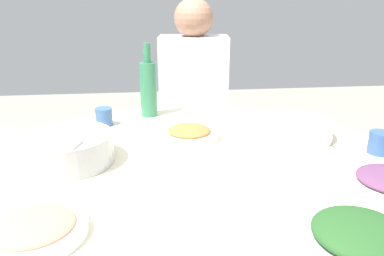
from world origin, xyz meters
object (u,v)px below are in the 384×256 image
(stool_for_diner_left, at_px, (193,184))
(soup_bowl, at_px, (292,129))
(dish_greens, at_px, (361,237))
(diner_left, at_px, (193,89))
(rice_bowl, at_px, (67,148))
(tea_cup_far, at_px, (380,143))
(green_bottle, at_px, (148,87))
(tea_cup_side, at_px, (104,117))
(dish_shrimp, at_px, (35,229))
(dish_tofu_braise, at_px, (189,133))
(tea_cup_near, at_px, (12,138))

(stool_for_diner_left, bearing_deg, soup_bowl, -69.23)
(dish_greens, relative_size, stool_for_diner_left, 0.52)
(stool_for_diner_left, distance_m, diner_left, 0.55)
(rice_bowl, height_order, tea_cup_far, rice_bowl)
(rice_bowl, bearing_deg, green_bottle, 61.59)
(diner_left, bearing_deg, tea_cup_side, -128.63)
(rice_bowl, height_order, soup_bowl, rice_bowl)
(dish_greens, relative_size, diner_left, 0.31)
(dish_shrimp, bearing_deg, soup_bowl, 34.20)
(dish_greens, distance_m, tea_cup_side, 0.98)
(rice_bowl, distance_m, diner_left, 0.94)
(soup_bowl, relative_size, green_bottle, 0.92)
(dish_greens, bearing_deg, dish_tofu_braise, 112.88)
(rice_bowl, height_order, tea_cup_side, rice_bowl)
(rice_bowl, bearing_deg, tea_cup_side, 78.51)
(rice_bowl, relative_size, diner_left, 0.35)
(tea_cup_near, relative_size, tea_cup_side, 0.95)
(green_bottle, distance_m, stool_for_diner_left, 0.79)
(dish_shrimp, xyz_separation_m, green_bottle, (0.23, 0.79, 0.10))
(diner_left, bearing_deg, stool_for_diner_left, 0.00)
(rice_bowl, relative_size, stool_for_diner_left, 0.57)
(soup_bowl, bearing_deg, tea_cup_side, 163.28)
(dish_greens, xyz_separation_m, diner_left, (-0.18, 1.29, -0.01))
(tea_cup_far, height_order, tea_cup_side, tea_cup_far)
(dish_greens, distance_m, dish_shrimp, 0.64)
(dish_greens, distance_m, tea_cup_near, 1.03)
(dish_shrimp, bearing_deg, stool_for_diner_left, 68.82)
(rice_bowl, height_order, dish_greens, rice_bowl)
(soup_bowl, distance_m, diner_left, 0.74)
(dish_greens, relative_size, green_bottle, 0.82)
(soup_bowl, xyz_separation_m, tea_cup_near, (-0.92, 0.01, 0.00))
(tea_cup_side, bearing_deg, dish_shrimp, -95.20)
(rice_bowl, xyz_separation_m, tea_cup_side, (0.07, 0.33, -0.01))
(dish_tofu_braise, bearing_deg, tea_cup_near, -177.07)
(rice_bowl, height_order, dish_tofu_braise, rice_bowl)
(soup_bowl, relative_size, tea_cup_far, 3.85)
(green_bottle, xyz_separation_m, tea_cup_side, (-0.17, -0.11, -0.08))
(stool_for_diner_left, bearing_deg, tea_cup_near, -134.13)
(rice_bowl, relative_size, tea_cup_side, 3.93)
(tea_cup_far, bearing_deg, dish_greens, -125.37)
(dish_tofu_braise, height_order, tea_cup_side, tea_cup_side)
(rice_bowl, height_order, tea_cup_near, rice_bowl)
(stool_for_diner_left, bearing_deg, tea_cup_side, -128.63)
(soup_bowl, height_order, dish_tofu_braise, soup_bowl)
(tea_cup_near, bearing_deg, green_bottle, 34.07)
(tea_cup_near, distance_m, stool_for_diner_left, 1.11)
(rice_bowl, bearing_deg, dish_greens, -35.91)
(dish_shrimp, distance_m, diner_left, 1.27)
(dish_shrimp, distance_m, tea_cup_far, 0.99)
(rice_bowl, distance_m, dish_greens, 0.79)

